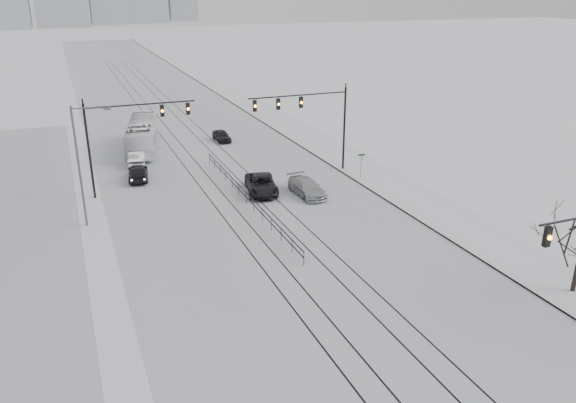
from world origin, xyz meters
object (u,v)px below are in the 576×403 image
at_px(sedan_sb_inner, 138,172).
at_px(box_truck, 142,135).
at_px(sedan_nb_right, 307,188).
at_px(sedan_nb_far, 222,136).
at_px(sedan_sb_outer, 137,158).
at_px(sedan_nb_front, 261,185).

height_order(sedan_sb_inner, box_truck, box_truck).
height_order(sedan_sb_inner, sedan_nb_right, sedan_sb_inner).
bearing_deg(box_truck, sedan_nb_far, -165.31).
xyz_separation_m(sedan_nb_far, box_truck, (-9.02, -0.50, 1.00)).
distance_m(sedan_nb_right, box_truck, 22.51).
relative_size(sedan_sb_outer, sedan_nb_far, 1.23).
xyz_separation_m(sedan_sb_outer, sedan_nb_far, (10.35, 5.91, -0.12)).
distance_m(sedan_nb_right, sedan_nb_far, 20.26).
bearing_deg(sedan_nb_right, box_truck, 116.36).
bearing_deg(sedan_nb_front, sedan_nb_right, -19.98).
relative_size(sedan_nb_far, box_truck, 0.32).
height_order(sedan_sb_outer, sedan_nb_far, sedan_sb_outer).
xyz_separation_m(sedan_sb_inner, sedan_sb_outer, (0.56, 4.70, 0.01)).
bearing_deg(box_truck, sedan_sb_outer, 87.73).
bearing_deg(box_truck, sedan_nb_front, 124.67).
bearing_deg(sedan_sb_inner, sedan_nb_far, -128.07).
distance_m(sedan_nb_front, box_truck, 19.16).
height_order(sedan_sb_outer, sedan_nb_right, sedan_sb_outer).
distance_m(sedan_nb_front, sedan_nb_far, 18.16).
xyz_separation_m(sedan_sb_outer, sedan_nb_right, (12.24, -14.26, -0.05)).
bearing_deg(box_truck, sedan_nb_right, 130.55).
bearing_deg(sedan_sb_outer, box_truck, -93.84).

